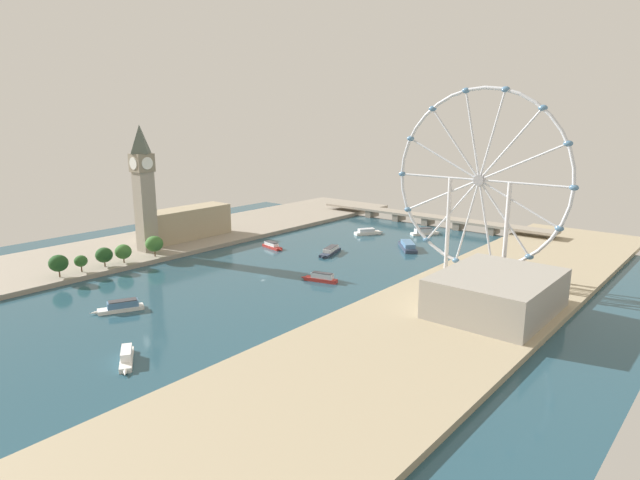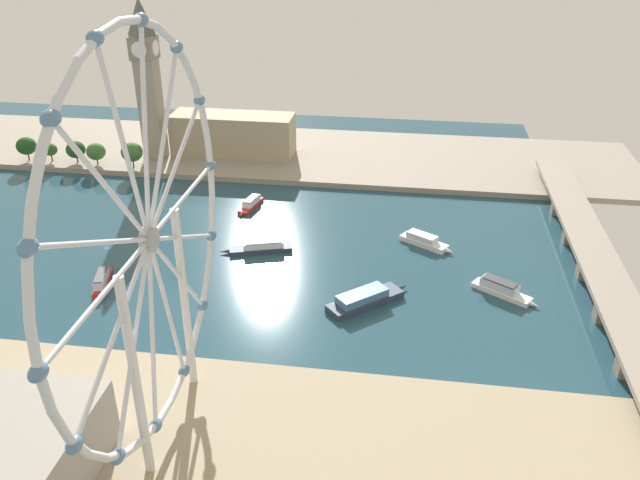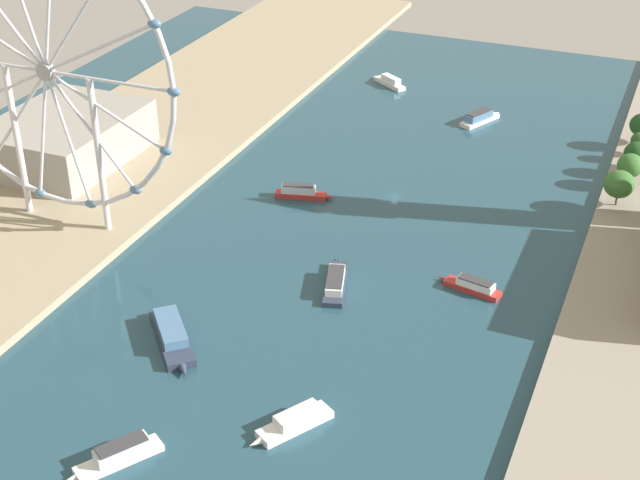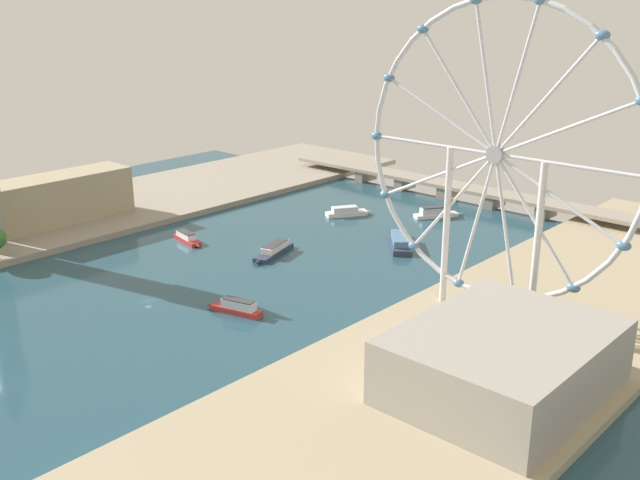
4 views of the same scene
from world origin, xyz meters
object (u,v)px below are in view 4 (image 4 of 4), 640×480
object	(u,v)px
tour_boat_5	(187,238)
tour_boat_7	(436,213)
tour_boat_2	(274,250)
riverside_hall	(503,361)
tour_boat_0	(400,241)
river_bridge	(448,187)
tour_boat_1	(347,212)
tour_boat_6	(236,307)
ferris_wheel	(496,157)
parliament_block	(61,198)

from	to	relation	value
tour_boat_5	tour_boat_7	distance (m)	131.19
tour_boat_2	tour_boat_5	world-z (taller)	tour_boat_2
riverside_hall	tour_boat_0	size ratio (longest dim) A/B	2.12
river_bridge	tour_boat_1	xyz separation A→B (m)	(-18.85, -68.21, -4.30)
riverside_hall	tour_boat_1	bearing A→B (deg)	143.69
tour_boat_1	tour_boat_6	bearing A→B (deg)	-125.55
riverside_hall	tour_boat_6	world-z (taller)	riverside_hall
tour_boat_1	tour_boat_6	size ratio (longest dim) A/B	1.02
ferris_wheel	riverside_hall	bearing A→B (deg)	-54.42
parliament_block	river_bridge	bearing A→B (deg)	57.84
tour_boat_6	tour_boat_7	distance (m)	155.36
ferris_wheel	tour_boat_7	distance (m)	144.53
parliament_block	tour_boat_5	distance (m)	72.74
tour_boat_5	tour_boat_7	world-z (taller)	tour_boat_7
tour_boat_2	tour_boat_6	distance (m)	66.37
river_bridge	tour_boat_5	world-z (taller)	river_bridge
river_bridge	tour_boat_1	distance (m)	70.90
river_bridge	tour_boat_7	size ratio (longest dim) A/B	8.98
tour_boat_1	tour_boat_5	distance (m)	89.33
parliament_block	tour_boat_2	xyz separation A→B (m)	(110.03, 41.44, -12.77)
riverside_hall	tour_boat_0	bearing A→B (deg)	138.47
ferris_wheel	river_bridge	size ratio (longest dim) A/B	0.49
tour_boat_0	tour_boat_2	bearing A→B (deg)	102.42
tour_boat_1	tour_boat_5	world-z (taller)	tour_boat_1
riverside_hall	tour_boat_0	xyz separation A→B (m)	(-105.06, 93.04, -10.25)
riverside_hall	tour_boat_0	distance (m)	140.71
parliament_block	tour_boat_0	size ratio (longest dim) A/B	2.30
tour_boat_2	tour_boat_5	bearing A→B (deg)	-87.76
tour_boat_0	tour_boat_6	world-z (taller)	tour_boat_6
parliament_block	river_bridge	size ratio (longest dim) A/B	0.31
tour_boat_2	ferris_wheel	bearing A→B (deg)	72.94
river_bridge	tour_boat_7	bearing A→B (deg)	-65.34
tour_boat_1	tour_boat_2	distance (m)	71.68
tour_boat_1	river_bridge	bearing A→B (deg)	16.06
tour_boat_6	ferris_wheel	bearing A→B (deg)	-157.19
ferris_wheel	tour_boat_5	world-z (taller)	ferris_wheel
parliament_block	riverside_hall	size ratio (longest dim) A/B	1.09
tour_boat_5	tour_boat_6	world-z (taller)	tour_boat_6
tour_boat_0	tour_boat_5	xyz separation A→B (m)	(-78.42, -63.35, -0.35)
parliament_block	riverside_hall	distance (m)	250.13
ferris_wheel	tour_boat_1	xyz separation A→B (m)	(-124.06, 69.95, -58.27)
tour_boat_1	tour_boat_7	xyz separation A→B (m)	(36.63, 29.48, 0.32)
tour_boat_0	tour_boat_5	distance (m)	100.81
river_bridge	tour_boat_0	xyz separation A→B (m)	(32.19, -89.89, -4.02)
tour_boat_6	parliament_block	bearing A→B (deg)	-20.28
tour_boat_2	riverside_hall	bearing A→B (deg)	55.22
ferris_wheel	tour_boat_1	bearing A→B (deg)	150.59
parliament_block	ferris_wheel	xyz separation A→B (m)	(218.06, 41.35, 45.54)
parliament_block	tour_boat_1	bearing A→B (deg)	49.82
tour_boat_0	tour_boat_2	world-z (taller)	tour_boat_0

